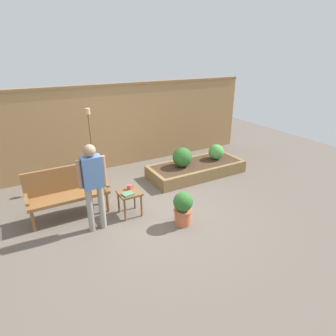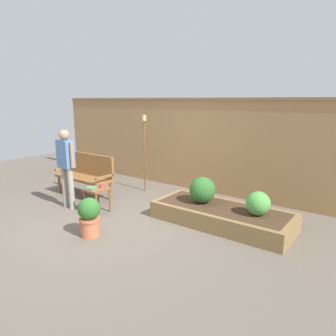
# 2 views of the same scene
# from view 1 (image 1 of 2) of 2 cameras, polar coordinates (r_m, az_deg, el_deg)

# --- Properties ---
(ground_plane) EXTENTS (14.00, 14.00, 0.00)m
(ground_plane) POSITION_cam_1_polar(r_m,az_deg,el_deg) (5.54, -3.53, -8.94)
(ground_plane) COLOR #60564C
(fence_back) EXTENTS (8.40, 0.14, 2.16)m
(fence_back) POSITION_cam_1_polar(r_m,az_deg,el_deg) (7.37, -12.73, 8.03)
(fence_back) COLOR #A37A4C
(fence_back) RESTS_ON ground_plane
(garden_bench) EXTENTS (1.44, 0.48, 0.94)m
(garden_bench) POSITION_cam_1_polar(r_m,az_deg,el_deg) (5.54, -19.89, -3.94)
(garden_bench) COLOR brown
(garden_bench) RESTS_ON ground_plane
(side_table) EXTENTS (0.40, 0.40, 0.48)m
(side_table) POSITION_cam_1_polar(r_m,az_deg,el_deg) (5.31, -7.85, -5.65)
(side_table) COLOR brown
(side_table) RESTS_ON ground_plane
(cup_on_table) EXTENTS (0.12, 0.09, 0.09)m
(cup_on_table) POSITION_cam_1_polar(r_m,az_deg,el_deg) (5.36, -7.85, -3.86)
(cup_on_table) COLOR #CC4C47
(cup_on_table) RESTS_ON side_table
(book_on_table) EXTENTS (0.22, 0.20, 0.03)m
(book_on_table) POSITION_cam_1_polar(r_m,az_deg,el_deg) (5.18, -8.18, -5.23)
(book_on_table) COLOR #4C7A56
(book_on_table) RESTS_ON side_table
(potted_boxwood) EXTENTS (0.35, 0.35, 0.63)m
(potted_boxwood) POSITION_cam_1_polar(r_m,az_deg,el_deg) (5.03, 3.06, -8.02)
(potted_boxwood) COLOR #C66642
(potted_boxwood) RESTS_ON ground_plane
(raised_planter_bed) EXTENTS (2.40, 1.00, 0.30)m
(raised_planter_bed) POSITION_cam_1_polar(r_m,az_deg,el_deg) (7.08, 5.75, -0.20)
(raised_planter_bed) COLOR olive
(raised_planter_bed) RESTS_ON ground_plane
(shrub_near_bench) EXTENTS (0.47, 0.47, 0.47)m
(shrub_near_bench) POSITION_cam_1_polar(r_m,az_deg,el_deg) (6.74, 2.92, 2.21)
(shrub_near_bench) COLOR brown
(shrub_near_bench) RESTS_ON raised_planter_bed
(shrub_far_corner) EXTENTS (0.39, 0.39, 0.39)m
(shrub_far_corner) POSITION_cam_1_polar(r_m,az_deg,el_deg) (7.33, 9.76, 3.27)
(shrub_far_corner) COLOR brown
(shrub_far_corner) RESTS_ON raised_planter_bed
(tiki_torch) EXTENTS (0.10, 0.10, 1.78)m
(tiki_torch) POSITION_cam_1_polar(r_m,az_deg,el_deg) (6.42, -15.53, 6.66)
(tiki_torch) COLOR brown
(tiki_torch) RESTS_ON ground_plane
(person_by_bench) EXTENTS (0.47, 0.20, 1.56)m
(person_by_bench) POSITION_cam_1_polar(r_m,az_deg,el_deg) (4.77, -15.03, -2.53)
(person_by_bench) COLOR gray
(person_by_bench) RESTS_ON ground_plane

